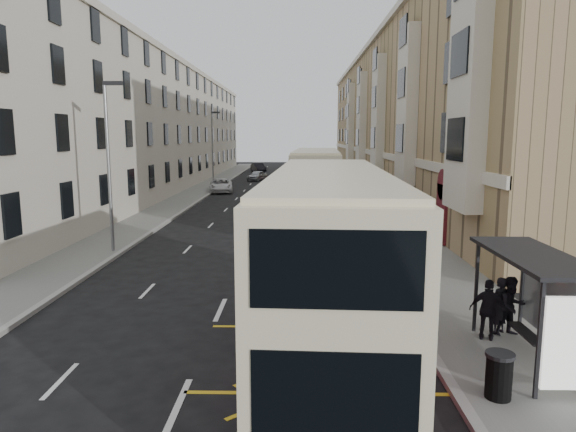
{
  "coord_description": "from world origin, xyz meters",
  "views": [
    {
      "loc": [
        2.51,
        -12.12,
        5.65
      ],
      "look_at": [
        2.13,
        9.3,
        2.29
      ],
      "focal_mm": 32.0,
      "sensor_mm": 36.0,
      "label": 1
    }
  ],
  "objects_px": {
    "car_dark": "(258,168)",
    "car_red": "(293,173)",
    "double_decker_rear": "(316,188)",
    "white_van": "(221,185)",
    "litter_bin": "(499,375)",
    "pedestrian_mid": "(511,306)",
    "street_lamp_far": "(213,146)",
    "street_lamp_near": "(109,158)",
    "pedestrian_far": "(489,310)",
    "bus_shelter": "(545,287)",
    "car_silver": "(257,176)",
    "pedestrian_near": "(499,305)",
    "double_decker_front": "(329,264)"
  },
  "relations": [
    {
      "from": "street_lamp_near",
      "to": "white_van",
      "type": "bearing_deg",
      "value": 87.6
    },
    {
      "from": "street_lamp_near",
      "to": "pedestrian_near",
      "type": "height_order",
      "value": "street_lamp_near"
    },
    {
      "from": "car_dark",
      "to": "car_red",
      "type": "distance_m",
      "value": 12.46
    },
    {
      "from": "street_lamp_near",
      "to": "white_van",
      "type": "height_order",
      "value": "street_lamp_near"
    },
    {
      "from": "pedestrian_mid",
      "to": "car_silver",
      "type": "xyz_separation_m",
      "value": [
        -11.07,
        51.56,
        -0.35
      ]
    },
    {
      "from": "street_lamp_near",
      "to": "car_dark",
      "type": "relative_size",
      "value": 1.84
    },
    {
      "from": "car_dark",
      "to": "car_red",
      "type": "relative_size",
      "value": 0.89
    },
    {
      "from": "litter_bin",
      "to": "white_van",
      "type": "relative_size",
      "value": 0.2
    },
    {
      "from": "double_decker_rear",
      "to": "street_lamp_near",
      "type": "bearing_deg",
      "value": -139.15
    },
    {
      "from": "street_lamp_far",
      "to": "street_lamp_near",
      "type": "bearing_deg",
      "value": -90.0
    },
    {
      "from": "street_lamp_far",
      "to": "car_dark",
      "type": "bearing_deg",
      "value": 84.09
    },
    {
      "from": "street_lamp_near",
      "to": "car_silver",
      "type": "distance_m",
      "value": 41.53
    },
    {
      "from": "litter_bin",
      "to": "double_decker_rear",
      "type": "bearing_deg",
      "value": 98.05
    },
    {
      "from": "pedestrian_far",
      "to": "white_van",
      "type": "relative_size",
      "value": 0.34
    },
    {
      "from": "pedestrian_mid",
      "to": "white_van",
      "type": "bearing_deg",
      "value": 96.32
    },
    {
      "from": "street_lamp_far",
      "to": "litter_bin",
      "type": "xyz_separation_m",
      "value": [
        13.13,
        -43.88,
        -3.97
      ]
    },
    {
      "from": "white_van",
      "to": "car_dark",
      "type": "height_order",
      "value": "car_dark"
    },
    {
      "from": "street_lamp_far",
      "to": "double_decker_front",
      "type": "xyz_separation_m",
      "value": [
        9.67,
        -41.47,
        -2.18
      ]
    },
    {
      "from": "pedestrian_near",
      "to": "white_van",
      "type": "xyz_separation_m",
      "value": [
        -13.37,
        37.66,
        -0.27
      ]
    },
    {
      "from": "double_decker_front",
      "to": "pedestrian_near",
      "type": "xyz_separation_m",
      "value": [
        4.86,
        1.23,
        -1.49
      ]
    },
    {
      "from": "bus_shelter",
      "to": "pedestrian_near",
      "type": "relative_size",
      "value": 2.63
    },
    {
      "from": "pedestrian_far",
      "to": "double_decker_front",
      "type": "bearing_deg",
      "value": 30.71
    },
    {
      "from": "bus_shelter",
      "to": "litter_bin",
      "type": "bearing_deg",
      "value": -136.33
    },
    {
      "from": "car_red",
      "to": "white_van",
      "type": "bearing_deg",
      "value": 77.16
    },
    {
      "from": "car_dark",
      "to": "car_red",
      "type": "height_order",
      "value": "car_dark"
    },
    {
      "from": "street_lamp_far",
      "to": "pedestrian_mid",
      "type": "xyz_separation_m",
      "value": [
        14.81,
        -40.39,
        -3.65
      ]
    },
    {
      "from": "litter_bin",
      "to": "white_van",
      "type": "distance_m",
      "value": 43.0
    },
    {
      "from": "double_decker_front",
      "to": "car_silver",
      "type": "distance_m",
      "value": 53.01
    },
    {
      "from": "bus_shelter",
      "to": "double_decker_rear",
      "type": "height_order",
      "value": "double_decker_rear"
    },
    {
      "from": "street_lamp_near",
      "to": "pedestrian_near",
      "type": "bearing_deg",
      "value": -35.19
    },
    {
      "from": "street_lamp_far",
      "to": "car_dark",
      "type": "relative_size",
      "value": 1.84
    },
    {
      "from": "pedestrian_mid",
      "to": "car_silver",
      "type": "bearing_deg",
      "value": 88.59
    },
    {
      "from": "street_lamp_far",
      "to": "litter_bin",
      "type": "height_order",
      "value": "street_lamp_far"
    },
    {
      "from": "pedestrian_far",
      "to": "car_red",
      "type": "bearing_deg",
      "value": -63.28
    },
    {
      "from": "litter_bin",
      "to": "car_silver",
      "type": "distance_m",
      "value": 55.85
    },
    {
      "from": "street_lamp_far",
      "to": "car_red",
      "type": "distance_m",
      "value": 17.86
    },
    {
      "from": "bus_shelter",
      "to": "pedestrian_far",
      "type": "relative_size",
      "value": 2.54
    },
    {
      "from": "street_lamp_near",
      "to": "street_lamp_far",
      "type": "distance_m",
      "value": 30.0
    },
    {
      "from": "pedestrian_mid",
      "to": "car_dark",
      "type": "height_order",
      "value": "pedestrian_mid"
    },
    {
      "from": "street_lamp_near",
      "to": "pedestrian_far",
      "type": "distance_m",
      "value": 18.04
    },
    {
      "from": "car_silver",
      "to": "pedestrian_mid",
      "type": "bearing_deg",
      "value": -56.75
    },
    {
      "from": "street_lamp_far",
      "to": "pedestrian_mid",
      "type": "height_order",
      "value": "street_lamp_far"
    },
    {
      "from": "pedestrian_far",
      "to": "white_van",
      "type": "xyz_separation_m",
      "value": [
        -12.91,
        38.12,
        -0.3
      ]
    },
    {
      "from": "car_red",
      "to": "pedestrian_mid",
      "type": "bearing_deg",
      "value": 105.48
    },
    {
      "from": "street_lamp_near",
      "to": "car_dark",
      "type": "xyz_separation_m",
      "value": [
        2.74,
        56.52,
        -3.92
      ]
    },
    {
      "from": "street_lamp_near",
      "to": "car_silver",
      "type": "height_order",
      "value": "street_lamp_near"
    },
    {
      "from": "street_lamp_near",
      "to": "pedestrian_far",
      "type": "height_order",
      "value": "street_lamp_near"
    },
    {
      "from": "double_decker_rear",
      "to": "white_van",
      "type": "xyz_separation_m",
      "value": [
        -8.9,
        19.5,
        -1.75
      ]
    },
    {
      "from": "street_lamp_far",
      "to": "car_red",
      "type": "relative_size",
      "value": 1.65
    },
    {
      "from": "bus_shelter",
      "to": "double_decker_rear",
      "type": "bearing_deg",
      "value": 102.89
    }
  ]
}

